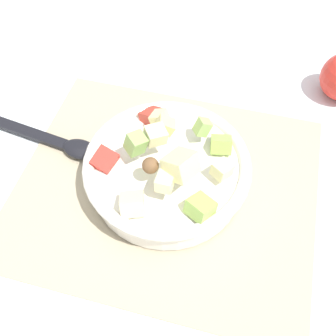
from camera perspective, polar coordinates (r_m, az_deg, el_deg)
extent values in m
plane|color=silver|center=(0.59, -0.25, -2.76)|extent=(2.40, 2.40, 0.00)
cube|color=tan|center=(0.59, -0.26, -2.60)|extent=(0.43, 0.37, 0.01)
cylinder|color=white|center=(0.57, 0.00, -0.80)|extent=(0.21, 0.21, 0.05)
torus|color=white|center=(0.55, 0.00, 0.55)|extent=(0.23, 0.23, 0.02)
cube|color=beige|center=(0.53, -1.78, 4.67)|extent=(0.04, 0.03, 0.03)
cube|color=beige|center=(0.50, -0.44, -1.96)|extent=(0.02, 0.02, 0.02)
cube|color=beige|center=(0.58, -1.19, 7.00)|extent=(0.03, 0.03, 0.03)
cube|color=beige|center=(0.53, 7.60, -0.33)|extent=(0.03, 0.03, 0.02)
sphere|color=brown|center=(0.51, -2.50, 0.36)|extent=(0.03, 0.03, 0.03)
cube|color=#93C160|center=(0.53, -4.58, 3.41)|extent=(0.04, 0.03, 0.03)
cube|color=#BC3828|center=(0.60, -2.18, 7.16)|extent=(0.04, 0.04, 0.03)
cube|color=beige|center=(0.50, 1.82, 0.39)|extent=(0.05, 0.05, 0.04)
cube|color=#A3CC6B|center=(0.56, 4.87, 5.75)|extent=(0.03, 0.03, 0.03)
cube|color=#9EC656|center=(0.57, 7.47, 3.32)|extent=(0.03, 0.04, 0.03)
cube|color=beige|center=(0.51, -5.04, -5.08)|extent=(0.04, 0.04, 0.03)
cube|color=#E5D684|center=(0.56, -0.37, 6.00)|extent=(0.03, 0.03, 0.03)
cube|color=red|center=(0.56, -8.90, 1.01)|extent=(0.04, 0.04, 0.03)
cube|color=#9EC656|center=(0.50, 4.58, -5.56)|extent=(0.04, 0.04, 0.03)
ellipsoid|color=black|center=(0.63, -12.25, 2.60)|extent=(0.06, 0.04, 0.01)
cube|color=black|center=(0.69, -20.32, 5.20)|extent=(0.19, 0.05, 0.01)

